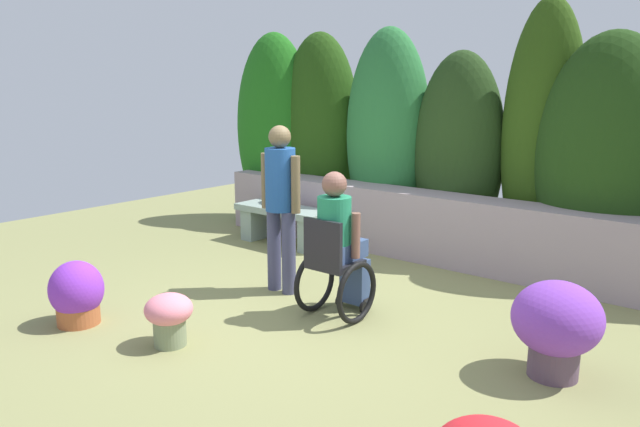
{
  "coord_description": "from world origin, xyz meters",
  "views": [
    {
      "loc": [
        3.41,
        -4.04,
        2.06
      ],
      "look_at": [
        -0.16,
        0.34,
        0.85
      ],
      "focal_mm": 33.85,
      "sensor_mm": 36.0,
      "label": 1
    }
  ],
  "objects_px": {
    "stone_bench": "(284,221)",
    "flower_pot_small_foreground": "(77,294)",
    "person_in_wheelchair": "(338,250)",
    "person_standing_companion": "(281,198)",
    "flower_pot_red_accent": "(169,316)",
    "flower_pot_terracotta_by_wall": "(556,324)"
  },
  "relations": [
    {
      "from": "stone_bench",
      "to": "flower_pot_terracotta_by_wall",
      "type": "distance_m",
      "value": 4.27
    },
    {
      "from": "stone_bench",
      "to": "person_in_wheelchair",
      "type": "xyz_separation_m",
      "value": [
        2.08,
        -1.55,
        0.3
      ]
    },
    {
      "from": "flower_pot_red_accent",
      "to": "stone_bench",
      "type": "bearing_deg",
      "value": 115.99
    },
    {
      "from": "flower_pot_red_accent",
      "to": "person_in_wheelchair",
      "type": "bearing_deg",
      "value": 64.18
    },
    {
      "from": "person_standing_companion",
      "to": "flower_pot_terracotta_by_wall",
      "type": "xyz_separation_m",
      "value": [
        2.76,
        -0.12,
        -0.57
      ]
    },
    {
      "from": "stone_bench",
      "to": "flower_pot_small_foreground",
      "type": "bearing_deg",
      "value": -74.15
    },
    {
      "from": "flower_pot_terracotta_by_wall",
      "to": "flower_pot_small_foreground",
      "type": "relative_size",
      "value": 1.25
    },
    {
      "from": "stone_bench",
      "to": "flower_pot_small_foreground",
      "type": "relative_size",
      "value": 2.42
    },
    {
      "from": "person_standing_companion",
      "to": "person_in_wheelchair",
      "type": "bearing_deg",
      "value": -27.39
    },
    {
      "from": "flower_pot_small_foreground",
      "to": "person_standing_companion",
      "type": "bearing_deg",
      "value": 65.46
    },
    {
      "from": "person_standing_companion",
      "to": "flower_pot_small_foreground",
      "type": "height_order",
      "value": "person_standing_companion"
    },
    {
      "from": "flower_pot_small_foreground",
      "to": "stone_bench",
      "type": "bearing_deg",
      "value": 97.72
    },
    {
      "from": "stone_bench",
      "to": "person_standing_companion",
      "type": "height_order",
      "value": "person_standing_companion"
    },
    {
      "from": "person_in_wheelchair",
      "to": "person_standing_companion",
      "type": "xyz_separation_m",
      "value": [
        -0.85,
        0.17,
        0.34
      ]
    },
    {
      "from": "stone_bench",
      "to": "flower_pot_red_accent",
      "type": "xyz_separation_m",
      "value": [
        1.42,
        -2.91,
        -0.07
      ]
    },
    {
      "from": "stone_bench",
      "to": "flower_pot_small_foreground",
      "type": "distance_m",
      "value": 3.17
    },
    {
      "from": "stone_bench",
      "to": "person_standing_companion",
      "type": "xyz_separation_m",
      "value": [
        1.23,
        -1.38,
        0.65
      ]
    },
    {
      "from": "stone_bench",
      "to": "person_standing_companion",
      "type": "relative_size",
      "value": 0.82
    },
    {
      "from": "stone_bench",
      "to": "person_standing_companion",
      "type": "distance_m",
      "value": 1.96
    },
    {
      "from": "stone_bench",
      "to": "person_in_wheelchair",
      "type": "bearing_deg",
      "value": -28.57
    },
    {
      "from": "flower_pot_red_accent",
      "to": "flower_pot_terracotta_by_wall",
      "type": "bearing_deg",
      "value": 28.7
    },
    {
      "from": "person_standing_companion",
      "to": "flower_pot_small_foreground",
      "type": "xyz_separation_m",
      "value": [
        -0.8,
        -1.76,
        -0.7
      ]
    }
  ]
}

